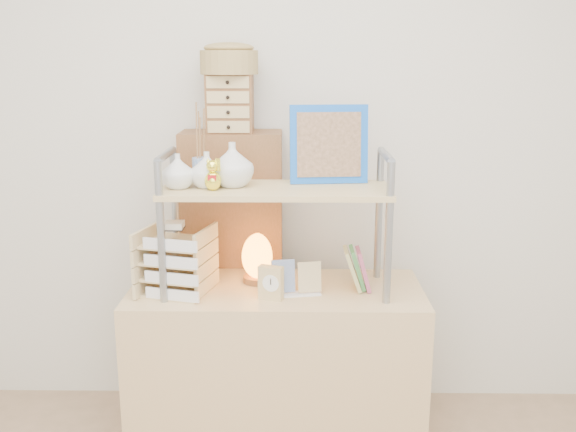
# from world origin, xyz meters

# --- Properties ---
(room_shell) EXTENTS (3.42, 3.41, 2.61)m
(room_shell) POSITION_xyz_m (0.00, 0.39, 1.69)
(room_shell) COLOR silver
(room_shell) RESTS_ON ground
(desk) EXTENTS (1.20, 0.50, 0.75)m
(desk) POSITION_xyz_m (0.00, 1.20, 0.38)
(desk) COLOR tan
(desk) RESTS_ON ground
(cabinet) EXTENTS (0.45, 0.24, 1.35)m
(cabinet) POSITION_xyz_m (-0.21, 1.57, 0.68)
(cabinet) COLOR brown
(cabinet) RESTS_ON ground
(hutch) EXTENTS (0.90, 0.34, 0.74)m
(hutch) POSITION_xyz_m (-0.08, 1.21, 1.19)
(hutch) COLOR gray
(hutch) RESTS_ON desk
(letter_tray) EXTENTS (0.29, 0.28, 0.30)m
(letter_tray) POSITION_xyz_m (-0.40, 1.14, 0.87)
(letter_tray) COLOR tan
(letter_tray) RESTS_ON desk
(salt_lamp) EXTENTS (0.14, 0.13, 0.21)m
(salt_lamp) POSITION_xyz_m (-0.08, 1.28, 0.86)
(salt_lamp) COLOR brown
(salt_lamp) RESTS_ON desk
(desk_clock) EXTENTS (0.10, 0.07, 0.13)m
(desk_clock) POSITION_xyz_m (-0.02, 1.08, 0.82)
(desk_clock) COLOR tan
(desk_clock) RESTS_ON desk
(postcard_stand) EXTENTS (0.21, 0.09, 0.14)m
(postcard_stand) POSITION_xyz_m (0.08, 1.13, 0.79)
(postcard_stand) COLOR white
(postcard_stand) RESTS_ON desk
(drawer_chest) EXTENTS (0.20, 0.16, 0.25)m
(drawer_chest) POSITION_xyz_m (-0.21, 1.55, 1.48)
(drawer_chest) COLOR brown
(drawer_chest) RESTS_ON cabinet
(woven_basket) EXTENTS (0.25, 0.25, 0.10)m
(woven_basket) POSITION_xyz_m (-0.21, 1.55, 1.65)
(woven_basket) COLOR olive
(woven_basket) RESTS_ON drawer_chest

